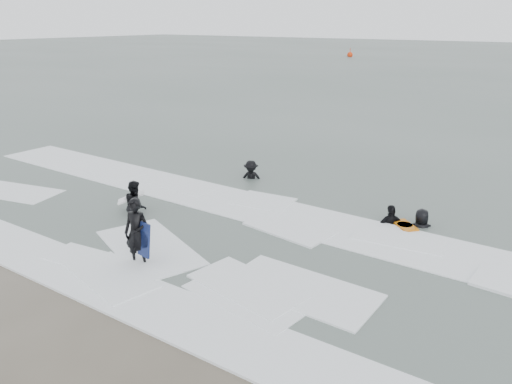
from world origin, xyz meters
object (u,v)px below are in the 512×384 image
Objects in this scene: surfer_breaker at (251,180)px; surfer_right_near at (391,224)px; surfer_right_far at (421,228)px; surfer_wading at (137,215)px; buoy at (350,55)px; surfer_centre at (139,265)px.

surfer_right_near is at bearing -35.16° from surfer_breaker.
surfer_breaker is at bearing -33.61° from surfer_right_far.
surfer_right_far is (8.46, 4.59, 0.00)m from surfer_wading.
buoy is (-35.10, 70.46, 0.42)m from surfer_right_far.
surfer_wading is 1.00× the size of surfer_right_near.
surfer_wading is 5.64m from surfer_breaker.
surfer_wading is 79.64m from buoy.
surfer_right_near is at bearing 38.38° from surfer_centre.
surfer_wading is at bearing 121.54° from surfer_centre.
surfer_breaker is 1.03× the size of buoy.
surfer_centre is at bearing 25.52° from surfer_right_far.
surfer_wading is 1.06× the size of surfer_breaker.
surfer_right_near reaches higher than surfer_breaker.
surfer_centre reaches higher than surfer_right_far.
surfer_centre reaches higher than surfer_wading.
surfer_breaker is 74.75m from buoy.
surfer_right_near is at bearing -64.21° from buoy.
surfer_right_near is at bearing -10.11° from surfer_right_far.
surfer_right_far is 78.72m from buoy.
surfer_right_near is 1.10× the size of buoy.
surfer_centre is at bearing 10.84° from surfer_right_near.
surfer_wading is 9.62m from surfer_right_far.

